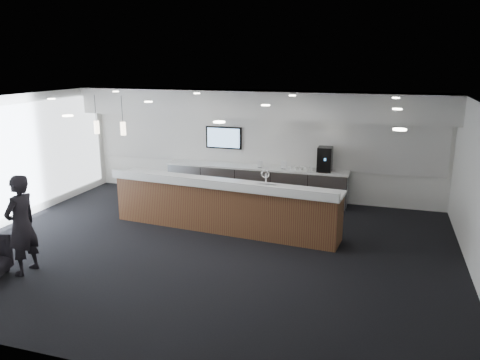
% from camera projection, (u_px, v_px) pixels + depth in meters
% --- Properties ---
extents(ground, '(10.00, 10.00, 0.00)m').
position_uv_depth(ground, '(207.00, 248.00, 9.66)').
color(ground, black).
rests_on(ground, ground).
extents(ceiling, '(10.00, 8.00, 0.02)m').
position_uv_depth(ceiling, '(205.00, 102.00, 8.91)').
color(ceiling, black).
rests_on(ceiling, back_wall).
extents(back_wall, '(10.00, 0.02, 3.00)m').
position_uv_depth(back_wall, '(259.00, 144.00, 12.98)').
color(back_wall, white).
rests_on(back_wall, ground).
extents(left_wall, '(0.02, 8.00, 3.00)m').
position_uv_depth(left_wall, '(3.00, 162.00, 10.74)').
color(left_wall, white).
rests_on(left_wall, ground).
extents(soffit_bulkhead, '(10.00, 0.90, 0.70)m').
position_uv_depth(soffit_bulkhead, '(255.00, 104.00, 12.28)').
color(soffit_bulkhead, silver).
rests_on(soffit_bulkhead, back_wall).
extents(alcove_panel, '(9.80, 0.06, 1.40)m').
position_uv_depth(alcove_panel, '(259.00, 141.00, 12.93)').
color(alcove_panel, silver).
rests_on(alcove_panel, back_wall).
extents(window_blinds_wall, '(0.04, 7.36, 2.55)m').
position_uv_depth(window_blinds_wall, '(5.00, 162.00, 10.73)').
color(window_blinds_wall, white).
rests_on(window_blinds_wall, left_wall).
extents(back_credenza, '(5.06, 0.66, 0.95)m').
position_uv_depth(back_credenza, '(255.00, 183.00, 12.91)').
color(back_credenza, gray).
rests_on(back_credenza, ground).
extents(wall_tv, '(1.05, 0.08, 0.62)m').
position_uv_depth(wall_tv, '(224.00, 138.00, 13.15)').
color(wall_tv, black).
rests_on(wall_tv, back_wall).
extents(pendant_left, '(0.12, 0.12, 0.30)m').
position_uv_depth(pendant_left, '(119.00, 130.00, 10.54)').
color(pendant_left, '#FFE8C6').
rests_on(pendant_left, ceiling).
extents(pendant_right, '(0.12, 0.12, 0.30)m').
position_uv_depth(pendant_right, '(93.00, 128.00, 10.74)').
color(pendant_right, '#FFE8C6').
rests_on(pendant_right, ceiling).
extents(ceiling_can_lights, '(7.00, 5.00, 0.02)m').
position_uv_depth(ceiling_can_lights, '(205.00, 103.00, 8.92)').
color(ceiling_can_lights, silver).
rests_on(ceiling_can_lights, ceiling).
extents(service_counter, '(5.42, 1.36, 1.49)m').
position_uv_depth(service_counter, '(224.00, 205.00, 10.60)').
color(service_counter, '#54291C').
rests_on(service_counter, ground).
extents(coffee_machine, '(0.37, 0.49, 0.64)m').
position_uv_depth(coffee_machine, '(325.00, 159.00, 12.15)').
color(coffee_machine, black).
rests_on(coffee_machine, back_credenza).
extents(info_sign_left, '(0.15, 0.02, 0.20)m').
position_uv_depth(info_sign_left, '(260.00, 164.00, 12.59)').
color(info_sign_left, silver).
rests_on(info_sign_left, back_credenza).
extents(info_sign_right, '(0.16, 0.05, 0.21)m').
position_uv_depth(info_sign_right, '(284.00, 165.00, 12.45)').
color(info_sign_right, silver).
rests_on(info_sign_right, back_credenza).
extents(lounge_guest, '(0.46, 0.69, 1.83)m').
position_uv_depth(lounge_guest, '(21.00, 225.00, 8.35)').
color(lounge_guest, black).
rests_on(lounge_guest, ground).
extents(cup_0, '(0.10, 0.10, 0.10)m').
position_uv_depth(cup_0, '(318.00, 169.00, 12.21)').
color(cup_0, white).
rests_on(cup_0, back_credenza).
extents(cup_1, '(0.14, 0.14, 0.10)m').
position_uv_depth(cup_1, '(312.00, 169.00, 12.25)').
color(cup_1, white).
rests_on(cup_1, back_credenza).
extents(cup_2, '(0.13, 0.13, 0.10)m').
position_uv_depth(cup_2, '(307.00, 169.00, 12.29)').
color(cup_2, white).
rests_on(cup_2, back_credenza).
extents(cup_3, '(0.13, 0.13, 0.10)m').
position_uv_depth(cup_3, '(302.00, 168.00, 12.33)').
color(cup_3, white).
rests_on(cup_3, back_credenza).
extents(cup_4, '(0.14, 0.14, 0.10)m').
position_uv_depth(cup_4, '(297.00, 168.00, 12.37)').
color(cup_4, white).
rests_on(cup_4, back_credenza).
extents(cup_5, '(0.11, 0.11, 0.10)m').
position_uv_depth(cup_5, '(291.00, 168.00, 12.41)').
color(cup_5, white).
rests_on(cup_5, back_credenza).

